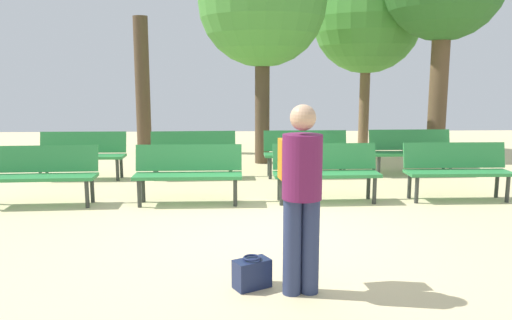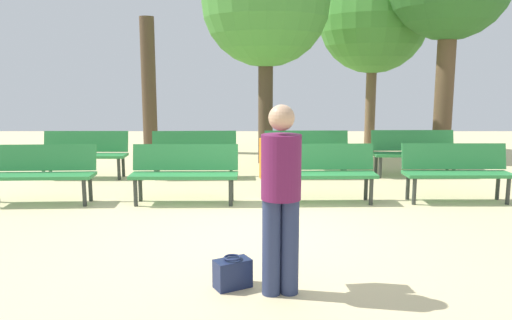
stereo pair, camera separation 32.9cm
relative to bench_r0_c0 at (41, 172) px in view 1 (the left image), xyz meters
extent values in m
plane|color=beige|center=(3.20, -1.53, -0.50)|extent=(24.00, 24.00, 0.00)
cube|color=#2D8442|center=(0.00, -0.08, -0.07)|extent=(1.62, 0.52, 0.05)
cube|color=#2D8442|center=(-0.01, 0.12, 0.17)|extent=(1.60, 0.20, 0.40)
cylinder|color=#2D332D|center=(0.71, -0.20, -0.30)|extent=(0.06, 0.06, 0.40)
cylinder|color=#2D332D|center=(0.70, 0.12, -0.30)|extent=(0.06, 0.06, 0.40)
cube|color=#2D8442|center=(2.16, -0.04, -0.07)|extent=(1.60, 0.45, 0.05)
cube|color=#2D8442|center=(2.16, 0.16, 0.17)|extent=(1.60, 0.13, 0.40)
cylinder|color=#2D332D|center=(1.46, -0.20, -0.30)|extent=(0.06, 0.06, 0.40)
cylinder|color=#2D332D|center=(2.86, -0.20, -0.30)|extent=(0.06, 0.06, 0.40)
cylinder|color=#2D332D|center=(1.46, 0.12, -0.30)|extent=(0.06, 0.06, 0.40)
cylinder|color=#2D332D|center=(2.86, 0.12, -0.30)|extent=(0.06, 0.06, 0.40)
cube|color=#2D8442|center=(4.24, 0.02, -0.07)|extent=(1.61, 0.48, 0.05)
cube|color=#2D8442|center=(4.24, 0.22, 0.17)|extent=(1.60, 0.16, 0.40)
cylinder|color=#2D332D|center=(3.55, -0.16, -0.30)|extent=(0.06, 0.06, 0.40)
cylinder|color=#2D332D|center=(4.95, -0.13, -0.30)|extent=(0.06, 0.06, 0.40)
cylinder|color=#2D332D|center=(3.54, 0.16, -0.30)|extent=(0.06, 0.06, 0.40)
cylinder|color=#2D332D|center=(4.94, 0.19, -0.30)|extent=(0.06, 0.06, 0.40)
cube|color=#2D8442|center=(6.30, 0.06, -0.07)|extent=(1.60, 0.45, 0.05)
cube|color=#2D8442|center=(6.29, 0.26, 0.17)|extent=(1.60, 0.13, 0.40)
cylinder|color=#2D332D|center=(5.60, -0.11, -0.30)|extent=(0.06, 0.06, 0.40)
cylinder|color=#2D332D|center=(7.00, -0.10, -0.30)|extent=(0.06, 0.06, 0.40)
cylinder|color=#2D332D|center=(5.59, 0.21, -0.30)|extent=(0.06, 0.06, 0.40)
cylinder|color=#2D332D|center=(6.99, 0.22, -0.30)|extent=(0.06, 0.06, 0.40)
cube|color=#2D8442|center=(-0.01, 1.91, -0.07)|extent=(1.60, 0.45, 0.05)
cube|color=#2D8442|center=(-0.01, 2.11, 0.17)|extent=(1.60, 0.13, 0.40)
cylinder|color=#2D332D|center=(-0.71, 1.75, -0.30)|extent=(0.06, 0.06, 0.40)
cylinder|color=#2D332D|center=(0.69, 1.75, -0.30)|extent=(0.06, 0.06, 0.40)
cylinder|color=#2D332D|center=(-0.71, 2.07, -0.30)|extent=(0.06, 0.06, 0.40)
cylinder|color=#2D332D|center=(0.69, 2.07, -0.30)|extent=(0.06, 0.06, 0.40)
cube|color=#2D8442|center=(2.07, 1.92, -0.07)|extent=(1.62, 0.51, 0.05)
cube|color=#2D8442|center=(2.06, 2.12, 0.17)|extent=(1.60, 0.20, 0.40)
cylinder|color=#2D332D|center=(1.37, 1.73, -0.30)|extent=(0.06, 0.06, 0.40)
cylinder|color=#2D332D|center=(2.77, 1.80, -0.30)|extent=(0.06, 0.06, 0.40)
cylinder|color=#2D332D|center=(1.36, 2.05, -0.30)|extent=(0.06, 0.06, 0.40)
cylinder|color=#2D332D|center=(2.76, 2.12, -0.30)|extent=(0.06, 0.06, 0.40)
cube|color=#2D8442|center=(4.21, 1.99, -0.07)|extent=(1.61, 0.46, 0.05)
cube|color=#2D8442|center=(4.20, 2.19, 0.17)|extent=(1.60, 0.14, 0.40)
cylinder|color=#2D332D|center=(3.51, 1.82, -0.30)|extent=(0.06, 0.06, 0.40)
cylinder|color=#2D332D|center=(4.91, 1.83, -0.30)|extent=(0.06, 0.06, 0.40)
cylinder|color=#2D332D|center=(3.50, 2.14, -0.30)|extent=(0.06, 0.06, 0.40)
cylinder|color=#2D332D|center=(4.90, 2.15, -0.30)|extent=(0.06, 0.06, 0.40)
cube|color=#2D8442|center=(6.28, 2.07, -0.07)|extent=(1.61, 0.47, 0.05)
cube|color=#2D8442|center=(6.28, 2.27, 0.17)|extent=(1.60, 0.15, 0.40)
cylinder|color=#2D332D|center=(5.58, 1.90, -0.30)|extent=(0.06, 0.06, 0.40)
cylinder|color=#2D332D|center=(6.98, 1.92, -0.30)|extent=(0.06, 0.06, 0.40)
cylinder|color=#2D332D|center=(5.58, 2.22, -0.30)|extent=(0.06, 0.06, 0.40)
cylinder|color=#2D332D|center=(6.98, 2.24, -0.30)|extent=(0.06, 0.06, 0.40)
cylinder|color=#4C3A28|center=(0.50, 5.54, 1.20)|extent=(0.37, 0.37, 3.40)
cylinder|color=#4C3A28|center=(3.45, 3.67, 0.82)|extent=(0.32, 0.32, 2.65)
sphere|color=#478E38|center=(3.45, 3.67, 2.97)|extent=(2.75, 2.75, 2.75)
cylinder|color=brown|center=(6.15, 5.40, 0.76)|extent=(0.26, 0.26, 2.53)
sphere|color=#478E38|center=(6.15, 5.40, 2.84)|extent=(2.71, 2.71, 2.71)
cylinder|color=brown|center=(7.35, 3.65, 1.09)|extent=(0.40, 0.40, 3.19)
cylinder|color=navy|center=(3.53, -3.23, -0.08)|extent=(0.16, 0.16, 0.85)
cylinder|color=navy|center=(3.37, -3.25, -0.08)|extent=(0.16, 0.16, 0.85)
cylinder|color=#601947|center=(3.45, -3.24, 0.62)|extent=(0.38, 0.38, 0.55)
sphere|color=tan|center=(3.45, -3.24, 1.04)|extent=(0.22, 0.22, 0.22)
cube|color=orange|center=(3.42, -2.98, 0.65)|extent=(0.30, 0.21, 0.36)
cube|color=#192347|center=(3.03, -3.11, -0.37)|extent=(0.37, 0.31, 0.26)
torus|color=#192347|center=(3.03, -3.11, -0.22)|extent=(0.16, 0.16, 0.02)
camera|label=1|loc=(2.91, -7.38, 1.35)|focal=35.15mm
camera|label=2|loc=(3.24, -7.39, 1.35)|focal=35.15mm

